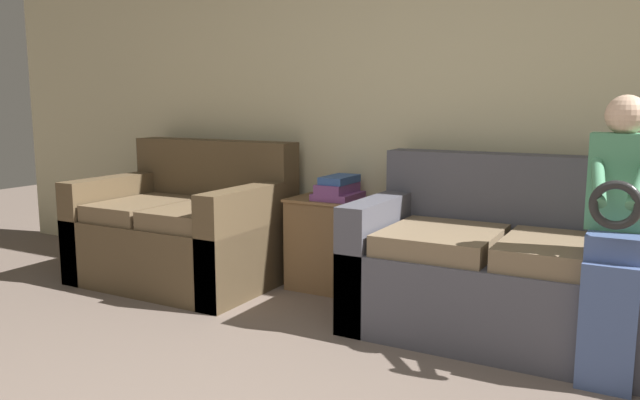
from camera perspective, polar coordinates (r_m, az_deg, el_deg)
wall_back at (r=3.90m, az=13.47°, el=9.66°), size 7.98×0.06×2.55m
couch_main at (r=3.39m, az=21.60°, el=-6.70°), size 2.14×0.89×0.92m
couch_side at (r=4.36m, az=-12.15°, el=-2.86°), size 1.31×0.93×0.94m
child_left_seated at (r=2.94m, az=25.49°, el=-2.14°), size 0.27×0.38×1.24m
side_shelf at (r=4.05m, az=1.61°, el=-3.96°), size 0.61×0.39×0.60m
book_stack at (r=3.98m, az=1.67°, el=1.05°), size 0.25×0.32×0.15m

